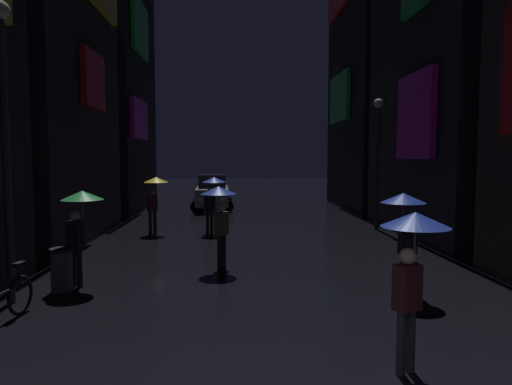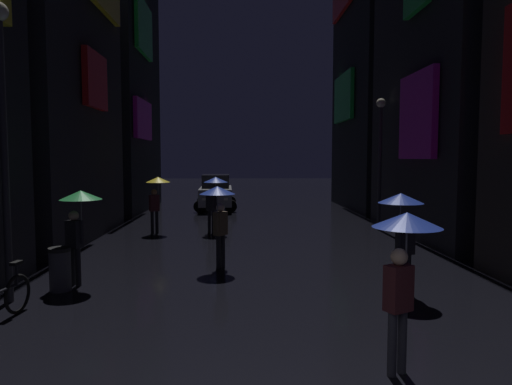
# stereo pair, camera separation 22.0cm
# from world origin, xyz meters

# --- Properties ---
(building_left_far) EXTENTS (4.25, 7.86, 12.77)m
(building_left_far) POSITION_xyz_m (-7.48, 21.92, 6.39)
(building_left_far) COLOR black
(building_left_far) RESTS_ON ground
(building_right_far) EXTENTS (4.25, 8.26, 17.10)m
(building_right_far) POSITION_xyz_m (7.49, 22.13, 8.55)
(building_right_far) COLOR black
(building_right_far) RESTS_ON ground
(pedestrian_near_crossing_blue) EXTENTS (0.90, 0.90, 2.12)m
(pedestrian_near_crossing_blue) POSITION_xyz_m (-1.44, 13.80, 1.67)
(pedestrian_near_crossing_blue) COLOR black
(pedestrian_near_crossing_blue) RESTS_ON ground
(pedestrian_midstreet_centre_blue) EXTENTS (0.90, 0.90, 2.12)m
(pedestrian_midstreet_centre_blue) POSITION_xyz_m (1.68, 2.51, 1.67)
(pedestrian_midstreet_centre_blue) COLOR #2D2D38
(pedestrian_midstreet_centre_blue) RESTS_ON ground
(pedestrian_foreground_right_blue) EXTENTS (0.90, 0.90, 2.12)m
(pedestrian_foreground_right_blue) POSITION_xyz_m (2.83, 5.79, 1.67)
(pedestrian_foreground_right_blue) COLOR black
(pedestrian_foreground_right_blue) RESTS_ON ground
(pedestrian_midstreet_left_green) EXTENTS (0.90, 0.90, 2.12)m
(pedestrian_midstreet_left_green) POSITION_xyz_m (-4.01, 6.78, 1.67)
(pedestrian_midstreet_left_green) COLOR black
(pedestrian_midstreet_left_green) RESTS_ON ground
(pedestrian_foreground_left_yellow) EXTENTS (0.90, 0.90, 2.12)m
(pedestrian_foreground_left_yellow) POSITION_xyz_m (-3.58, 13.82, 1.67)
(pedestrian_foreground_left_yellow) COLOR black
(pedestrian_foreground_left_yellow) RESTS_ON ground
(pedestrian_far_right_blue) EXTENTS (0.90, 0.90, 2.12)m
(pedestrian_far_right_blue) POSITION_xyz_m (-1.02, 8.24, 1.67)
(pedestrian_far_right_blue) COLOR black
(pedestrian_far_right_blue) RESTS_ON ground
(bicycle_parked_at_storefront) EXTENTS (0.34, 1.81, 0.96)m
(bicycle_parked_at_storefront) POSITION_xyz_m (-4.60, 4.45, 0.39)
(bicycle_parked_at_storefront) COLOR black
(bicycle_parked_at_storefront) RESTS_ON ground
(car_distant) EXTENTS (2.34, 4.19, 1.92)m
(car_distant) POSITION_xyz_m (-1.80, 21.67, 0.93)
(car_distant) COLOR #99999E
(car_distant) RESTS_ON ground
(streetlamp_left_near) EXTENTS (0.36, 0.36, 5.76)m
(streetlamp_left_near) POSITION_xyz_m (-5.00, 5.67, 3.58)
(streetlamp_left_near) COLOR #2D2D33
(streetlamp_left_near) RESTS_ON ground
(streetlamp_right_far) EXTENTS (0.36, 0.36, 5.13)m
(streetlamp_right_far) POSITION_xyz_m (5.00, 14.39, 3.24)
(streetlamp_right_far) COLOR #2D2D33
(streetlamp_right_far) RESTS_ON ground
(trash_bin) EXTENTS (0.46, 0.46, 0.93)m
(trash_bin) POSITION_xyz_m (-4.30, 6.40, 0.47)
(trash_bin) COLOR #3F3F47
(trash_bin) RESTS_ON ground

